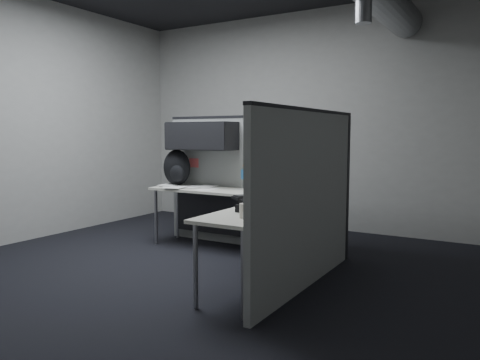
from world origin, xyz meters
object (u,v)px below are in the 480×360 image
Objects in this scene: monitor at (302,173)px; backpack at (177,168)px; desk at (244,205)px; phone at (252,207)px; keyboard at (255,197)px.

monitor is 1.82m from backpack.
desk is 0.74m from monitor.
desk is at bearing 134.64° from phone.
backpack is (-1.46, 0.54, 0.21)m from keyboard.
phone is at bearing -106.23° from monitor.
desk is at bearing 132.42° from keyboard.
desk is 1.31m from backpack.
backpack reaches higher than desk.
phone reaches higher than keyboard.
desk is 4.91× the size of backpack.
monitor reaches higher than keyboard.
keyboard is (-0.36, -0.41, -0.23)m from monitor.
monitor reaches higher than phone.
keyboard is 1.03× the size of backpack.
keyboard is at bearing -39.64° from backpack.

